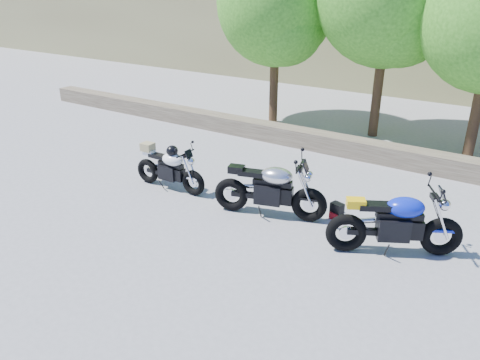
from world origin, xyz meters
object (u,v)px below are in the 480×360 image
object	(u,v)px
backpack	(337,211)
blue_bike	(396,224)
white_bike	(169,167)
silver_bike	(270,190)

from	to	relation	value
backpack	blue_bike	bearing A→B (deg)	-10.32
backpack	white_bike	bearing A→B (deg)	-152.71
silver_bike	white_bike	world-z (taller)	silver_bike
silver_bike	blue_bike	distance (m)	2.52
white_bike	backpack	size ratio (longest dim) A/B	5.76
blue_bike	backpack	size ratio (longest dim) A/B	6.43
silver_bike	blue_bike	world-z (taller)	blue_bike
silver_bike	backpack	bearing A→B (deg)	11.66
white_bike	blue_bike	xyz separation A→B (m)	(5.11, 0.03, 0.05)
silver_bike	white_bike	bearing A→B (deg)	165.78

